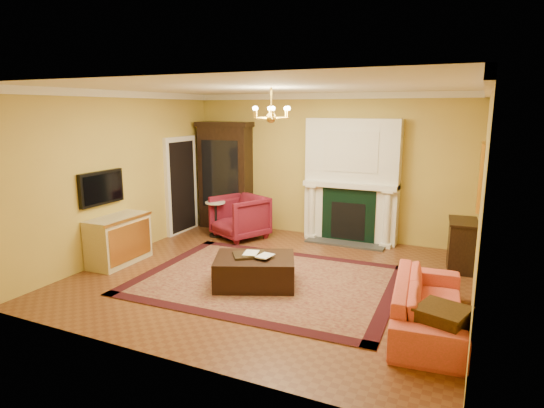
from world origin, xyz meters
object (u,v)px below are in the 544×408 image
Objects in this scene: console_table at (462,246)px; wingback_armchair at (240,215)px; china_cabinet at (226,178)px; pedestal_table at (216,216)px; end_table at (441,333)px; leather_ottoman at (255,271)px; commode at (119,240)px; coral_sofa at (429,297)px.

wingback_armchair is at bearing 173.14° from console_table.
china_cabinet reaches higher than pedestal_table.
end_table is at bearing -32.80° from pedestal_table.
leather_ottoman is at bearing 160.94° from end_table.
end_table is 2.95m from leather_ottoman.
china_cabinet is 3.12m from commode.
pedestal_table is 5.72m from end_table.
end_table is (4.28, -3.21, -0.22)m from wingback_armchair.
end_table is (5.01, -3.91, -0.88)m from china_cabinet.
wingback_armchair reaches higher than console_table.
pedestal_table is at bearing 147.20° from end_table.
china_cabinet reaches higher than leather_ottoman.
console_table reaches higher than coral_sofa.
wingback_armchair is at bearing 12.40° from pedestal_table.
wingback_armchair is at bearing 51.97° from coral_sofa.
console_table reaches higher than leather_ottoman.
wingback_armchair is at bearing -47.82° from china_cabinet.
pedestal_table is at bearing 72.40° from commode.
wingback_armchair reaches higher than commode.
leather_ottoman is at bearing -30.39° from wingback_armchair.
commode is 0.54× the size of coral_sofa.
wingback_armchair reaches higher than leather_ottoman.
end_table is 0.45× the size of leather_ottoman.
wingback_armchair is 4.82m from coral_sofa.
pedestal_table is 4.86m from console_table.
end_table is at bearing -168.15° from coral_sofa.
wingback_armchair reaches higher than end_table.
leather_ottoman is at bearing -46.61° from pedestal_table.
china_cabinet is 2.31× the size of wingback_armchair.
china_cabinet is 4.23× the size of end_table.
commode is at bearing -90.94° from wingback_armchair.
console_table is 3.56m from leather_ottoman.
china_cabinet is at bearing 103.61° from leather_ottoman.
coral_sofa is at bearing -6.23° from wingback_armchair.
china_cabinet is 1.10m from pedestal_table.
china_cabinet is 1.20m from wingback_armchair.
coral_sofa is (4.08, -2.57, -0.09)m from wingback_armchair.
wingback_armchair is 1.21× the size of console_table.
wingback_armchair is 1.31× the size of pedestal_table.
leather_ottoman is at bearing 0.05° from commode.
coral_sofa is (4.60, -2.46, -0.03)m from pedestal_table.
commode is (-0.44, -3.00, -0.73)m from china_cabinet.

